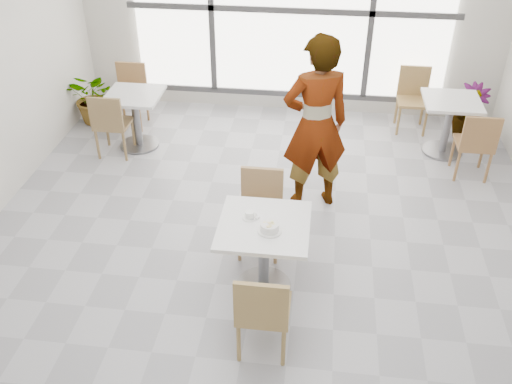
# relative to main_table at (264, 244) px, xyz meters

# --- Properties ---
(floor) EXTENTS (7.00, 7.00, 0.00)m
(floor) POSITION_rel_main_table_xyz_m (-0.09, 0.42, -0.52)
(floor) COLOR #9E9EA5
(floor) RESTS_ON ground
(wall_back) EXTENTS (6.00, 0.00, 6.00)m
(wall_back) POSITION_rel_main_table_xyz_m (-0.09, 3.92, 0.98)
(wall_back) COLOR silver
(wall_back) RESTS_ON ground
(window) EXTENTS (4.60, 0.07, 2.52)m
(window) POSITION_rel_main_table_xyz_m (-0.09, 3.86, 0.98)
(window) COLOR white
(window) RESTS_ON ground
(main_table) EXTENTS (0.80, 0.80, 0.75)m
(main_table) POSITION_rel_main_table_xyz_m (0.00, 0.00, 0.00)
(main_table) COLOR white
(main_table) RESTS_ON ground
(chair_near) EXTENTS (0.42, 0.42, 0.87)m
(chair_near) POSITION_rel_main_table_xyz_m (0.08, -0.78, -0.02)
(chair_near) COLOR #A0814A
(chair_near) RESTS_ON ground
(chair_far) EXTENTS (0.42, 0.42, 0.87)m
(chair_far) POSITION_rel_main_table_xyz_m (-0.10, 0.62, -0.02)
(chair_far) COLOR #A07A4E
(chair_far) RESTS_ON ground
(oatmeal_bowl) EXTENTS (0.21, 0.21, 0.10)m
(oatmeal_bowl) POSITION_rel_main_table_xyz_m (0.06, -0.10, 0.27)
(oatmeal_bowl) COLOR white
(oatmeal_bowl) RESTS_ON main_table
(coffee_cup) EXTENTS (0.16, 0.13, 0.07)m
(coffee_cup) POSITION_rel_main_table_xyz_m (-0.14, 0.07, 0.26)
(coffee_cup) COLOR white
(coffee_cup) RESTS_ON main_table
(person) EXTENTS (0.84, 0.68, 1.98)m
(person) POSITION_rel_main_table_xyz_m (0.38, 1.48, 0.47)
(person) COLOR black
(person) RESTS_ON ground
(bg_table_left) EXTENTS (0.70, 0.70, 0.75)m
(bg_table_left) POSITION_rel_main_table_xyz_m (-1.98, 2.51, -0.04)
(bg_table_left) COLOR silver
(bg_table_left) RESTS_ON ground
(bg_table_right) EXTENTS (0.70, 0.70, 0.75)m
(bg_table_right) POSITION_rel_main_table_xyz_m (2.05, 2.85, -0.04)
(bg_table_right) COLOR white
(bg_table_right) RESTS_ON ground
(bg_chair_left_near) EXTENTS (0.42, 0.42, 0.87)m
(bg_chair_left_near) POSITION_rel_main_table_xyz_m (-2.21, 2.20, -0.02)
(bg_chair_left_near) COLOR olive
(bg_chair_left_near) RESTS_ON ground
(bg_chair_left_far) EXTENTS (0.42, 0.42, 0.87)m
(bg_chair_left_far) POSITION_rel_main_table_xyz_m (-2.25, 3.16, -0.02)
(bg_chair_left_far) COLOR #A07143
(bg_chair_left_far) RESTS_ON ground
(bg_chair_right_near) EXTENTS (0.42, 0.42, 0.87)m
(bg_chair_right_near) POSITION_rel_main_table_xyz_m (2.27, 2.24, -0.02)
(bg_chair_right_near) COLOR olive
(bg_chair_right_near) RESTS_ON ground
(bg_chair_right_far) EXTENTS (0.42, 0.42, 0.87)m
(bg_chair_right_far) POSITION_rel_main_table_xyz_m (1.67, 3.53, -0.02)
(bg_chair_right_far) COLOR #A47F49
(bg_chair_right_far) RESTS_ON ground
(plant_left) EXTENTS (0.83, 0.76, 0.77)m
(plant_left) POSITION_rel_main_table_xyz_m (-2.79, 3.12, -0.14)
(plant_left) COLOR #377533
(plant_left) RESTS_ON ground
(plant_right) EXTENTS (0.49, 0.49, 0.77)m
(plant_right) POSITION_rel_main_table_xyz_m (2.41, 3.29, -0.14)
(plant_right) COLOR #5C7945
(plant_right) RESTS_ON ground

